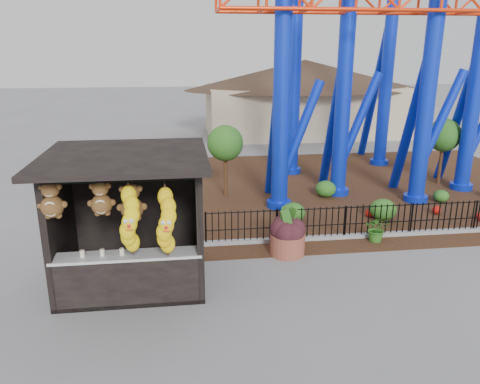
{
  "coord_description": "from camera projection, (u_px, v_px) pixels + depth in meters",
  "views": [
    {
      "loc": [
        -1.81,
        -9.03,
        5.27
      ],
      "look_at": [
        -0.44,
        1.5,
        2.0
      ],
      "focal_mm": 35.0,
      "sensor_mm": 36.0,
      "label": 1
    }
  ],
  "objects": [
    {
      "name": "ground",
      "position": [
        268.0,
        297.0,
        10.33
      ],
      "size": [
        120.0,
        120.0,
        0.0
      ],
      "primitive_type": "plane",
      "color": "slate",
      "rests_on": "ground"
    },
    {
      "name": "mulch_bed",
      "position": [
        330.0,
        188.0,
        18.4
      ],
      "size": [
        18.0,
        12.0,
        0.02
      ],
      "primitive_type": "cube",
      "color": "#331E11",
      "rests_on": "ground"
    },
    {
      "name": "curb",
      "position": [
        384.0,
        235.0,
        13.65
      ],
      "size": [
        18.0,
        0.18,
        0.12
      ],
      "primitive_type": "cube",
      "color": "gray",
      "rests_on": "ground"
    },
    {
      "name": "prize_booth",
      "position": [
        129.0,
        224.0,
        10.36
      ],
      "size": [
        3.5,
        3.4,
        3.12
      ],
      "color": "black",
      "rests_on": "ground"
    },
    {
      "name": "picket_fence",
      "position": [
        415.0,
        219.0,
        13.63
      ],
      "size": [
        12.2,
        0.06,
        1.0
      ],
      "primitive_type": null,
      "color": "black",
      "rests_on": "ground"
    },
    {
      "name": "roller_coaster",
      "position": [
        369.0,
        14.0,
        16.86
      ],
      "size": [
        11.0,
        6.37,
        10.82
      ],
      "color": "#0C28CF",
      "rests_on": "ground"
    },
    {
      "name": "terracotta_planter",
      "position": [
        287.0,
        244.0,
        12.44
      ],
      "size": [
        1.13,
        1.13,
        0.58
      ],
      "primitive_type": "cylinder",
      "rotation": [
        0.0,
        0.0,
        -0.25
      ],
      "color": "brown",
      "rests_on": "ground"
    },
    {
      "name": "planter_foliage",
      "position": [
        288.0,
        223.0,
        12.26
      ],
      "size": [
        0.7,
        0.7,
        0.64
      ],
      "primitive_type": "ellipsoid",
      "color": "black",
      "rests_on": "terracotta_planter"
    },
    {
      "name": "potted_plant",
      "position": [
        377.0,
        229.0,
        13.22
      ],
      "size": [
        0.84,
        0.78,
        0.77
      ],
      "primitive_type": "imported",
      "rotation": [
        0.0,
        0.0,
        -0.32
      ],
      "color": "#1D5017",
      "rests_on": "ground"
    },
    {
      "name": "landscaping",
      "position": [
        369.0,
        202.0,
        15.73
      ],
      "size": [
        8.79,
        3.58,
        0.67
      ],
      "color": "#285C1B",
      "rests_on": "mulch_bed"
    },
    {
      "name": "pavilion",
      "position": [
        304.0,
        85.0,
        29.12
      ],
      "size": [
        15.0,
        15.0,
        4.8
      ],
      "color": "#BFAD8C",
      "rests_on": "ground"
    }
  ]
}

